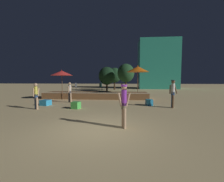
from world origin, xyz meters
TOP-DOWN VIEW (x-y plane):
  - ground_plane at (0.00, 0.00)m, footprint 120.00×120.00m
  - wooden_deck at (-1.81, 9.59)m, footprint 10.39×2.46m
  - patio_umbrella_0 at (2.30, 8.55)m, footprint 2.06×2.06m
  - patio_umbrella_1 at (-4.88, 8.35)m, footprint 2.08×2.08m
  - cube_seat_0 at (-4.76, 5.05)m, footprint 0.73×0.73m
  - cube_seat_1 at (-2.10, 4.01)m, footprint 0.59×0.59m
  - cube_seat_2 at (2.92, 5.68)m, footprint 0.53×0.53m
  - person_0 at (4.34, 4.85)m, footprint 0.54×0.32m
  - person_1 at (-3.47, 6.59)m, footprint 0.29×0.46m
  - person_2 at (1.07, 0.33)m, footprint 0.54×0.29m
  - person_3 at (-4.57, 3.57)m, footprint 0.29×0.44m
  - bistro_chair_0 at (0.89, 9.32)m, footprint 0.45×0.45m
  - bistro_chair_1 at (-1.24, 9.27)m, footprint 0.48×0.48m
  - bistro_chair_2 at (-3.71, 9.10)m, footprint 0.40×0.40m
  - frisbee_disc at (1.03, 3.79)m, footprint 0.26×0.26m
  - background_tree_0 at (-0.77, 21.96)m, footprint 2.48×2.48m
  - background_tree_1 at (1.27, 17.19)m, footprint 2.53×2.53m
  - background_tree_2 at (-1.84, 19.14)m, footprint 2.70×2.70m
  - distant_building at (7.95, 26.76)m, footprint 7.85×4.90m

SIDE VIEW (x-z plane):
  - ground_plane at x=0.00m, z-range 0.00..0.00m
  - frisbee_disc at x=1.03m, z-range 0.00..0.03m
  - cube_seat_0 at x=-4.76m, z-range 0.00..0.40m
  - cube_seat_2 at x=2.92m, z-range 0.00..0.45m
  - cube_seat_1 at x=-2.10m, z-range 0.00..0.46m
  - wooden_deck at x=-1.81m, z-range -0.04..0.64m
  - person_1 at x=-3.47m, z-range 0.06..1.75m
  - person_3 at x=-4.57m, z-range 0.06..1.75m
  - person_2 at x=1.07m, z-range 0.11..1.84m
  - person_0 at x=4.34m, z-range 0.16..2.05m
  - bistro_chair_0 at x=0.89m, z-range 0.77..1.67m
  - bistro_chair_1 at x=-1.24m, z-range 0.77..1.67m
  - bistro_chair_2 at x=-3.71m, z-range 0.77..1.67m
  - background_tree_2 at x=-1.84m, z-range 0.50..4.48m
  - patio_umbrella_1 at x=-4.88m, z-range 1.11..3.93m
  - background_tree_0 at x=-0.77m, z-range 0.65..4.70m
  - background_tree_1 at x=1.27m, z-range 0.73..4.99m
  - patio_umbrella_0 at x=2.30m, z-range 1.26..4.47m
  - distant_building at x=7.95m, z-range 0.00..10.00m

